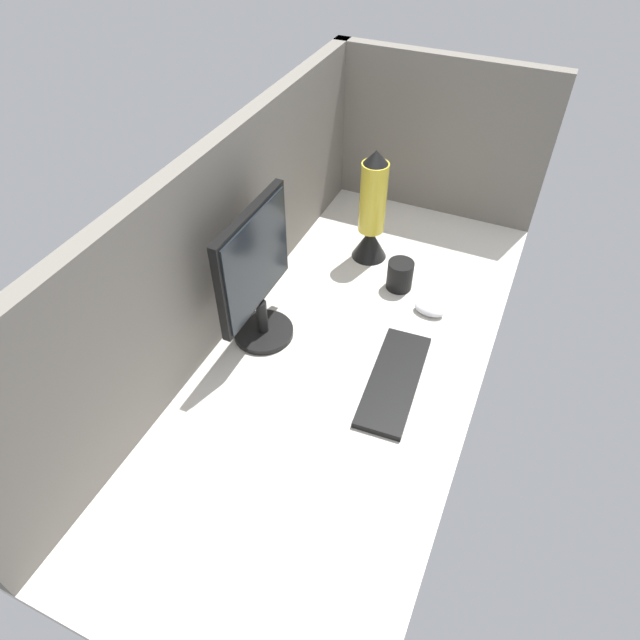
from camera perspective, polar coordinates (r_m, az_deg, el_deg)
ground_plane at (r=163.57cm, az=2.21°, el=-3.75°), size 180.00×80.00×3.00cm
cubicle_wall_back at (r=157.32cm, az=-10.33°, el=7.89°), size 180.00×5.00×57.14cm
cubicle_wall_side at (r=214.77cm, az=11.85°, el=17.99°), size 5.00×80.00×57.14cm
monitor at (r=153.41cm, az=-6.61°, el=4.74°), size 34.50×18.00×43.12cm
keyboard at (r=155.55cm, az=7.63°, el=-6.14°), size 37.81×15.53×2.00cm
mouse at (r=176.57cm, az=11.17°, el=1.11°), size 6.45×10.07×3.40cm
mug_black_travel at (r=182.58cm, az=8.22°, el=4.60°), size 8.47×8.47×9.96cm
lava_lamp at (r=188.48cm, az=5.35°, el=10.70°), size 12.18×12.18×39.85cm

